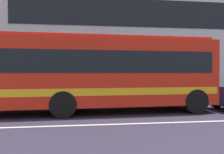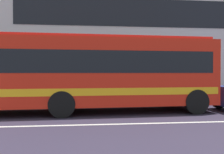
% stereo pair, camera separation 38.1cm
% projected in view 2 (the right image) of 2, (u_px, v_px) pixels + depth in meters
% --- Properties ---
extents(hedge_row_far, '(20.21, 1.10, 1.14)m').
position_uv_depth(hedge_row_far, '(46.00, 92.00, 14.34)').
color(hedge_row_far, '#1E5326').
rests_on(hedge_row_far, ground_plane).
extents(apartment_block_right, '(24.42, 10.76, 11.11)m').
position_uv_depth(apartment_block_right, '(143.00, 34.00, 25.47)').
color(apartment_block_right, silver).
rests_on(apartment_block_right, ground_plane).
extents(transit_bus, '(11.42, 3.11, 3.16)m').
position_uv_depth(transit_bus, '(80.00, 71.00, 10.59)').
color(transit_bus, red).
rests_on(transit_bus, ground_plane).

